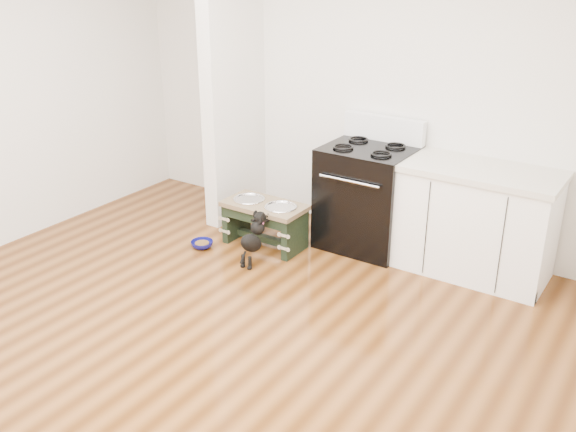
# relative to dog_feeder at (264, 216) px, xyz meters

# --- Properties ---
(ground) EXTENTS (5.00, 5.00, 0.00)m
(ground) POSITION_rel_dog_feeder_xyz_m (0.50, -1.64, -0.29)
(ground) COLOR #4A260D
(ground) RESTS_ON ground
(room_shell) EXTENTS (5.00, 5.00, 5.00)m
(room_shell) POSITION_rel_dog_feeder_xyz_m (0.50, -1.64, 1.33)
(room_shell) COLOR silver
(room_shell) RESTS_ON ground
(partition_wall) EXTENTS (0.15, 0.80, 2.70)m
(partition_wall) POSITION_rel_dog_feeder_xyz_m (-0.67, 0.46, 1.06)
(partition_wall) COLOR silver
(partition_wall) RESTS_ON ground
(oven_range) EXTENTS (0.76, 0.69, 1.14)m
(oven_range) POSITION_rel_dog_feeder_xyz_m (0.75, 0.52, 0.19)
(oven_range) COLOR black
(oven_range) RESTS_ON ground
(cabinet_run) EXTENTS (1.24, 0.64, 0.91)m
(cabinet_run) POSITION_rel_dog_feeder_xyz_m (1.73, 0.54, 0.16)
(cabinet_run) COLOR white
(cabinet_run) RESTS_ON ground
(dog_feeder) EXTENTS (0.74, 0.40, 0.42)m
(dog_feeder) POSITION_rel_dog_feeder_xyz_m (0.00, 0.00, 0.00)
(dog_feeder) COLOR black
(dog_feeder) RESTS_ON ground
(puppy) EXTENTS (0.13, 0.38, 0.45)m
(puppy) POSITION_rel_dog_feeder_xyz_m (0.13, -0.34, -0.04)
(puppy) COLOR black
(puppy) RESTS_ON ground
(floor_bowl) EXTENTS (0.23, 0.23, 0.06)m
(floor_bowl) POSITION_rel_dog_feeder_xyz_m (-0.44, -0.36, -0.26)
(floor_bowl) COLOR #0D0D5E
(floor_bowl) RESTS_ON ground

